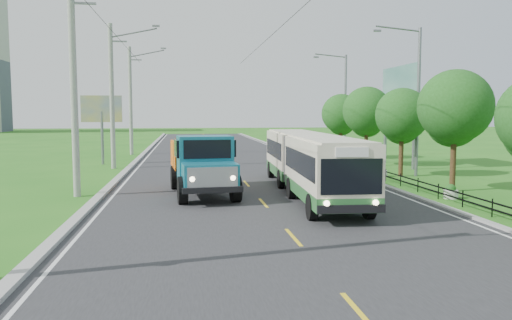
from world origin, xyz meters
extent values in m
plane|color=#236818|center=(0.00, 0.00, 0.00)|extent=(240.00, 240.00, 0.00)
cube|color=#28282B|center=(0.00, 20.00, 0.01)|extent=(14.00, 120.00, 0.02)
cube|color=#9E9E99|center=(-7.20, 20.00, 0.07)|extent=(0.40, 120.00, 0.15)
cube|color=#9E9E99|center=(7.15, 20.00, 0.05)|extent=(0.30, 120.00, 0.10)
cube|color=silver|center=(-6.65, 20.00, 0.02)|extent=(0.12, 120.00, 0.00)
cube|color=silver|center=(6.65, 20.00, 0.02)|extent=(0.12, 120.00, 0.00)
cube|color=yellow|center=(0.00, 0.00, 0.02)|extent=(0.12, 2.20, 0.00)
cube|color=black|center=(8.00, 14.00, 0.30)|extent=(0.04, 40.00, 0.60)
cylinder|color=gray|center=(-8.30, 9.00, 5.00)|extent=(0.32, 0.32, 10.00)
cube|color=slate|center=(-7.80, 9.00, 8.80)|extent=(1.20, 0.10, 0.10)
cylinder|color=gray|center=(-8.30, 21.00, 5.00)|extent=(0.32, 0.32, 10.00)
cube|color=slate|center=(-7.80, 21.00, 8.80)|extent=(1.20, 0.10, 0.10)
cube|color=slate|center=(-5.20, 21.00, 9.90)|extent=(0.50, 0.18, 0.12)
cylinder|color=gray|center=(-8.30, 33.00, 5.00)|extent=(0.32, 0.32, 10.00)
cube|color=slate|center=(-7.80, 33.00, 8.80)|extent=(1.20, 0.10, 0.10)
cube|color=slate|center=(-5.20, 33.00, 9.90)|extent=(0.50, 0.18, 0.12)
cylinder|color=#382314|center=(9.80, 8.00, 1.68)|extent=(0.28, 0.28, 3.36)
sphere|color=#1C4E16|center=(9.80, 8.00, 4.20)|extent=(3.60, 3.60, 3.60)
sphere|color=#1C4E16|center=(10.00, 8.50, 3.48)|extent=(2.64, 2.64, 2.64)
cylinder|color=#382314|center=(9.80, 14.00, 1.51)|extent=(0.28, 0.28, 3.02)
sphere|color=#1C4E16|center=(9.80, 14.00, 3.78)|extent=(3.24, 3.24, 3.24)
sphere|color=#1C4E16|center=(10.00, 14.50, 3.13)|extent=(2.38, 2.38, 2.38)
cylinder|color=#382314|center=(9.80, 20.00, 1.62)|extent=(0.28, 0.28, 3.25)
sphere|color=#1C4E16|center=(9.80, 20.00, 4.06)|extent=(3.48, 3.48, 3.48)
sphere|color=#1C4E16|center=(10.00, 20.50, 3.36)|extent=(2.55, 2.55, 2.55)
cylinder|color=#382314|center=(9.80, 26.00, 1.54)|extent=(0.28, 0.28, 3.08)
sphere|color=#1C4E16|center=(9.80, 26.00, 3.85)|extent=(3.30, 3.30, 3.30)
sphere|color=#1C4E16|center=(10.00, 26.50, 3.19)|extent=(2.42, 2.42, 2.42)
cylinder|color=slate|center=(10.80, 14.00, 4.50)|extent=(0.20, 0.20, 9.00)
cylinder|color=slate|center=(9.40, 14.00, 8.90)|extent=(2.80, 0.10, 0.34)
cube|color=slate|center=(8.10, 14.00, 8.75)|extent=(0.45, 0.16, 0.12)
cylinder|color=slate|center=(10.80, 28.00, 4.50)|extent=(0.20, 0.20, 9.00)
cylinder|color=slate|center=(9.40, 28.00, 8.90)|extent=(2.80, 0.10, 0.34)
cube|color=slate|center=(8.10, 28.00, 8.75)|extent=(0.45, 0.16, 0.12)
cylinder|color=silver|center=(8.60, 6.00, 0.20)|extent=(0.64, 0.64, 0.40)
sphere|color=#1C4E16|center=(8.60, 6.00, 0.45)|extent=(0.44, 0.44, 0.44)
cylinder|color=silver|center=(8.60, 14.00, 0.20)|extent=(0.64, 0.64, 0.40)
sphere|color=#1C4E16|center=(8.60, 14.00, 0.45)|extent=(0.44, 0.44, 0.44)
cylinder|color=silver|center=(8.60, 22.00, 0.20)|extent=(0.64, 0.64, 0.40)
sphere|color=#1C4E16|center=(8.60, 22.00, 0.45)|extent=(0.44, 0.44, 0.44)
cylinder|color=slate|center=(-9.50, 24.00, 2.00)|extent=(0.20, 0.20, 4.00)
cube|color=yellow|center=(-9.50, 24.00, 4.20)|extent=(3.00, 0.15, 2.00)
cylinder|color=slate|center=(12.30, 17.50, 2.50)|extent=(0.24, 0.24, 5.00)
cylinder|color=slate|center=(12.30, 22.50, 2.50)|extent=(0.24, 0.24, 5.00)
cube|color=#144C47|center=(12.30, 20.00, 5.80)|extent=(0.20, 6.00, 3.00)
cube|color=#28652F|center=(2.36, 4.53, 0.74)|extent=(2.66, 7.11, 0.51)
cube|color=beige|center=(2.36, 4.53, 1.90)|extent=(2.66, 7.11, 1.80)
cube|color=black|center=(2.36, 4.53, 1.91)|extent=(2.67, 6.55, 0.89)
cube|color=#28652F|center=(2.73, 12.23, 0.74)|extent=(2.64, 6.64, 0.51)
cube|color=beige|center=(2.73, 12.23, 1.90)|extent=(2.64, 6.64, 1.80)
cube|color=black|center=(2.73, 12.23, 1.91)|extent=(2.65, 6.08, 0.89)
cube|color=#4C4C4C|center=(2.55, 8.50, 1.64)|extent=(2.24, 1.04, 2.22)
cube|color=black|center=(2.20, 1.01, 1.75)|extent=(2.10, 0.15, 1.21)
cylinder|color=black|center=(1.21, 2.39, 0.49)|extent=(0.34, 0.98, 0.97)
cylinder|color=black|center=(3.32, 2.29, 0.49)|extent=(0.34, 0.98, 0.97)
cylinder|color=black|center=(1.42, 6.96, 0.49)|extent=(0.34, 0.98, 0.97)
cylinder|color=black|center=(3.53, 6.86, 0.49)|extent=(0.34, 0.98, 0.97)
cylinder|color=black|center=(1.57, 10.13, 0.49)|extent=(0.34, 0.98, 0.97)
cylinder|color=black|center=(3.68, 10.03, 0.49)|extent=(0.34, 0.98, 0.97)
cylinder|color=black|center=(1.77, 14.42, 0.49)|extent=(0.34, 0.98, 0.97)
cylinder|color=black|center=(3.88, 14.32, 0.49)|extent=(0.34, 0.98, 0.97)
cube|color=#14657B|center=(-2.27, 6.16, 1.20)|extent=(2.42, 1.73, 1.09)
cube|color=#14657B|center=(-2.42, 7.79, 1.75)|extent=(2.55, 1.96, 2.18)
cube|color=black|center=(-2.42, 7.79, 2.29)|extent=(2.76, 1.66, 0.76)
cube|color=black|center=(-2.50, 8.66, 0.71)|extent=(1.69, 6.63, 0.27)
cube|color=#E44915|center=(-2.67, 10.51, 1.80)|extent=(2.80, 3.49, 1.42)
cylinder|color=black|center=(-3.43, 6.27, 0.60)|extent=(0.49, 1.23, 1.20)
cylinder|color=black|center=(-1.15, 6.48, 0.60)|extent=(0.49, 1.23, 1.20)
cylinder|color=black|center=(-3.84, 10.62, 0.60)|extent=(0.49, 1.23, 1.20)
cylinder|color=black|center=(-1.55, 10.83, 0.60)|extent=(0.49, 1.23, 1.20)
camera|label=1|loc=(-3.28, -14.88, 3.85)|focal=35.00mm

